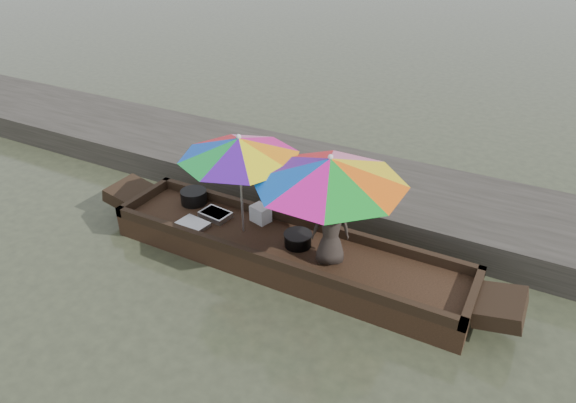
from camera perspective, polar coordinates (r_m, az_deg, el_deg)
The scene contains 11 objects.
water at distance 7.63m, azimuth -0.36°, elevation -6.86°, with size 80.00×80.00×0.00m, color #373C2A.
dock at distance 9.18m, azimuth 6.25°, elevation 1.69°, with size 22.00×2.20×0.50m, color #2D2B26.
boat_hull at distance 7.53m, azimuth -0.36°, elevation -5.79°, with size 5.37×1.20×0.35m, color black.
cooking_pot at distance 8.51m, azimuth -10.42°, elevation 0.52°, with size 0.43×0.43×0.22m, color black.
tray_crayfish at distance 8.09m, azimuth -8.07°, elevation -1.47°, with size 0.46×0.32×0.09m, color silver.
tray_scallop at distance 7.93m, azimuth -10.51°, elevation -2.50°, with size 0.46×0.32×0.06m, color silver.
charcoal_grill at distance 7.34m, azimuth 1.10°, elevation -4.29°, with size 0.38×0.38×0.18m, color black.
supply_bag at distance 7.88m, azimuth -3.06°, elevation -1.37°, with size 0.28×0.22×0.26m, color silver.
vendor at distance 6.80m, azimuth 4.79°, elevation -3.10°, with size 0.51×0.34×1.05m, color #2D2621.
umbrella_bow at distance 7.34m, azimuth -5.24°, elevation 1.82°, with size 1.71×1.71×1.55m, color orange, non-canonical shape.
umbrella_stern at distance 6.76m, azimuth 4.49°, elevation -0.77°, with size 2.04×2.04×1.55m, color #FF620C, non-canonical shape.
Camera 1 is at (2.95, -5.35, 4.57)m, focal length 32.00 mm.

